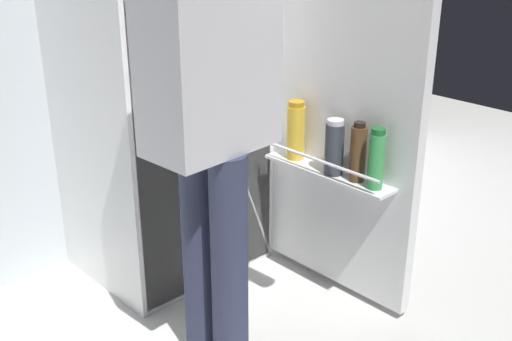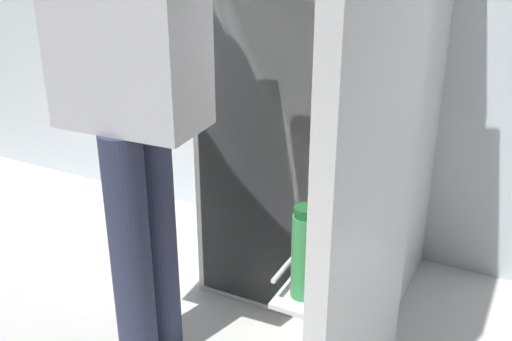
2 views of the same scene
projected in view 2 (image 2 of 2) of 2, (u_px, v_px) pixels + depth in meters
The scene contains 2 objects.
refrigerator at pixel (328, 53), 2.05m from camera, with size 0.75×1.28×1.79m.
person at pixel (133, 72), 1.66m from camera, with size 0.53×0.68×1.58m.
Camera 2 is at (0.74, -1.42, 1.38)m, focal length 44.16 mm.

